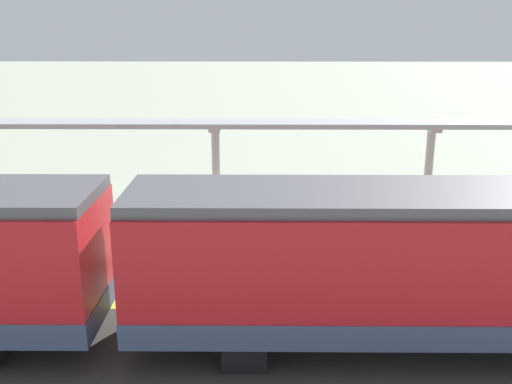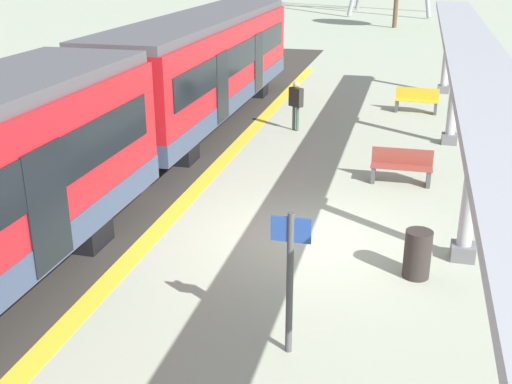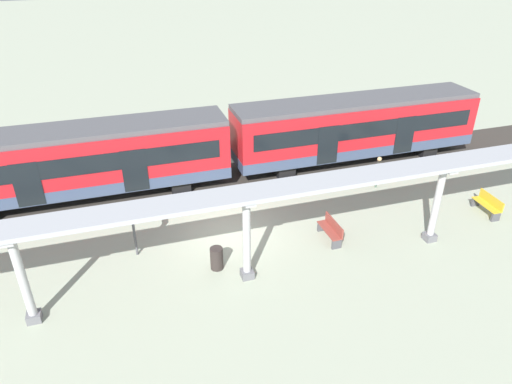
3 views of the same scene
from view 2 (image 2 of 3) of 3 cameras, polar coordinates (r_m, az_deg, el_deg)
The scene contains 13 objects.
ground_plane at distance 12.90m, azimuth 4.89°, elevation -4.27°, with size 176.00×176.00×0.00m, color #A6AF98.
tactile_edge_strip at distance 13.70m, azimuth -8.32°, elevation -2.84°, with size 0.42×37.95×0.01m, color yellow.
trackbed at distance 14.45m, azimuth -14.99°, elevation -2.07°, with size 3.20×49.95×0.01m, color #38332D.
train_far_carriage at distance 21.26m, azimuth -4.72°, elevation 11.11°, with size 2.65×13.30×3.48m.
canopy_pillar_third at distance 12.07m, azimuth 18.91°, elevation 1.57°, with size 1.10×0.44×3.37m.
canopy_pillar_fourth at distance 19.55m, azimuth 17.45°, elevation 8.98°, with size 1.10×0.44×3.37m.
canopy_pillar_fifth at distance 26.73m, azimuth 16.82°, elevation 12.12°, with size 1.10×0.44×3.37m.
canopy_beam at distance 11.91m, azimuth 19.82°, elevation 9.92°, with size 1.20×30.32×0.16m, color #A8AAB2.
bench_near_end at distance 23.41m, azimuth 14.24°, elevation 8.01°, with size 1.52×0.53×0.86m.
bench_mid_platform at distance 16.16m, azimuth 12.94°, elevation 2.29°, with size 1.50×0.45×0.86m.
trash_bin at distance 11.65m, azimuth 14.30°, elevation -5.43°, with size 0.48×0.48×0.89m, color #302927.
platform_info_sign at distance 8.90m, azimuth 3.08°, elevation -7.04°, with size 0.56×0.10×2.20m.
passenger_waiting_near_edge at distance 20.30m, azimuth 3.62°, elevation 8.26°, with size 0.50×0.43×1.60m.
Camera 2 is at (1.75, -11.52, 5.54)m, focal length 44.53 mm.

